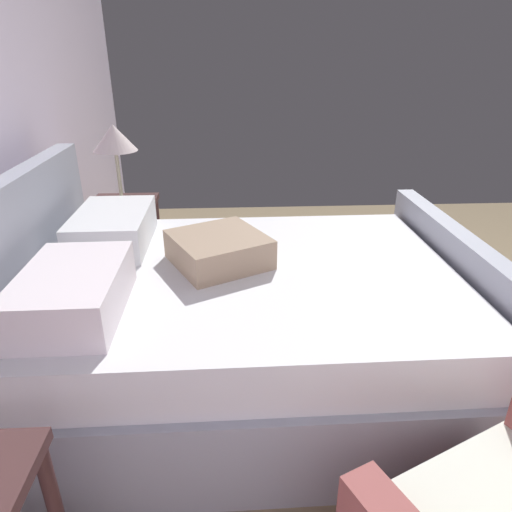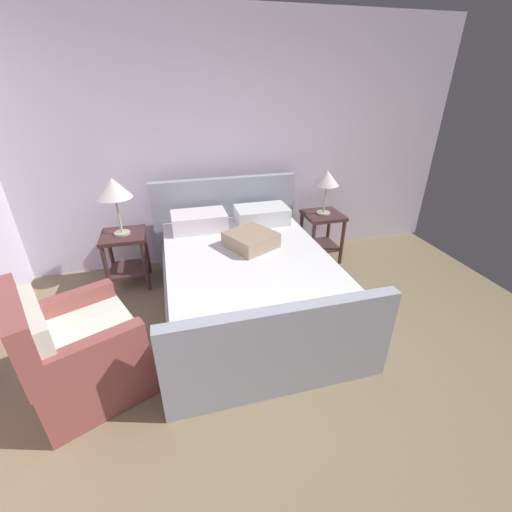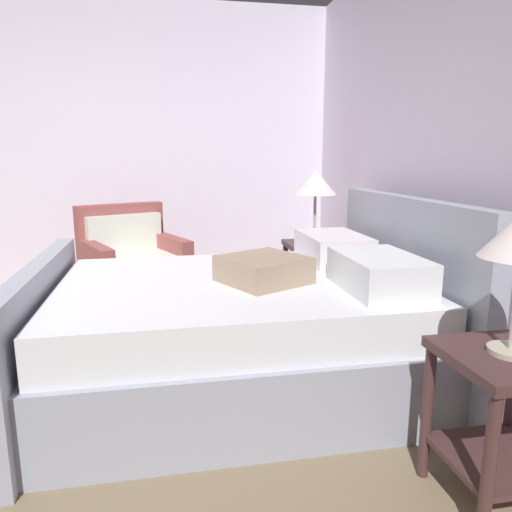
# 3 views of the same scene
# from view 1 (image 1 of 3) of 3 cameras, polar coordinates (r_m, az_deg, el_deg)

# --- Properties ---
(ground_plane) EXTENTS (5.03, 5.37, 0.02)m
(ground_plane) POSITION_cam_1_polar(r_m,az_deg,el_deg) (3.08, 27.90, -9.07)
(ground_plane) COLOR #806D51
(bed) EXTENTS (1.65, 2.16, 1.06)m
(bed) POSITION_cam_1_polar(r_m,az_deg,el_deg) (2.23, -1.93, -8.06)
(bed) COLOR #9CA1B0
(bed) RESTS_ON ground
(nightstand_right) EXTENTS (0.44, 0.44, 0.60)m
(nightstand_right) POSITION_cam_1_polar(r_m,az_deg,el_deg) (3.31, -16.11, 3.30)
(nightstand_right) COLOR #442928
(nightstand_right) RESTS_ON ground
(table_lamp_right) EXTENTS (0.29, 0.29, 0.52)m
(table_lamp_right) POSITION_cam_1_polar(r_m,az_deg,el_deg) (3.16, -17.42, 13.72)
(table_lamp_right) COLOR #B7B293
(table_lamp_right) RESTS_ON nightstand_right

